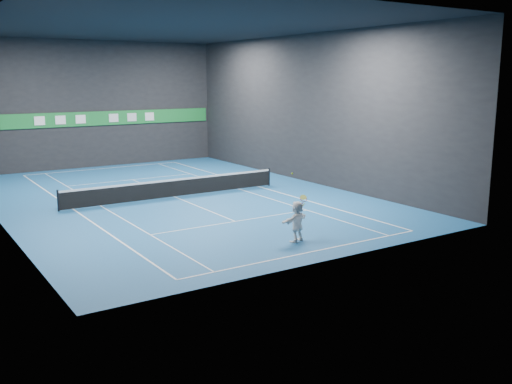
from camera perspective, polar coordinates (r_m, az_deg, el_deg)
ground at (r=31.37m, az=-8.09°, el=-0.50°), size 26.00×26.00×0.00m
ceiling at (r=30.82m, az=-8.58°, el=16.10°), size 26.00×26.00×0.00m
wall_back at (r=42.91m, az=-15.70°, el=8.43°), size 18.00×0.10×9.00m
wall_front at (r=19.76m, az=7.75°, el=5.76°), size 18.00×0.10×9.00m
wall_right at (r=35.48m, az=5.12°, el=8.27°), size 0.10×26.00×9.00m
baseline_near at (r=21.49m, az=5.50°, el=-5.99°), size 10.98×0.08×0.01m
baseline_far at (r=42.30m, az=-14.92°, el=2.30°), size 10.98×0.08×0.01m
sideline_doubles_left at (r=29.56m, az=-17.79°, el=-1.67°), size 0.08×23.78×0.01m
sideline_doubles_right at (r=33.99m, az=0.32°, el=0.53°), size 0.08×23.78×0.01m
sideline_singles_left at (r=29.93m, az=-15.24°, el=-1.37°), size 0.06×23.78×0.01m
sideline_singles_right at (r=33.27m, az=-1.67°, el=0.29°), size 0.06×23.78×0.01m
service_line_near at (r=25.85m, az=-2.08°, el=-2.96°), size 8.23×0.06×0.01m
service_line_far at (r=37.18m, az=-12.27°, el=1.21°), size 8.23×0.06×0.01m
center_service_line at (r=31.37m, az=-8.09°, el=-0.50°), size 0.06×12.80×0.01m
player at (r=22.60m, az=4.12°, el=-2.95°), size 1.59×0.95×1.64m
tennis_ball at (r=22.07m, az=3.65°, el=1.86°), size 0.07×0.07×0.07m
tennis_net at (r=31.27m, az=-8.12°, el=0.46°), size 12.50×0.10×1.07m
sponsor_banner at (r=42.91m, az=-15.60°, el=7.09°), size 17.64×0.11×1.00m
tennis_racket at (r=22.65m, az=4.75°, el=-0.77°), size 0.42×0.33×0.56m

